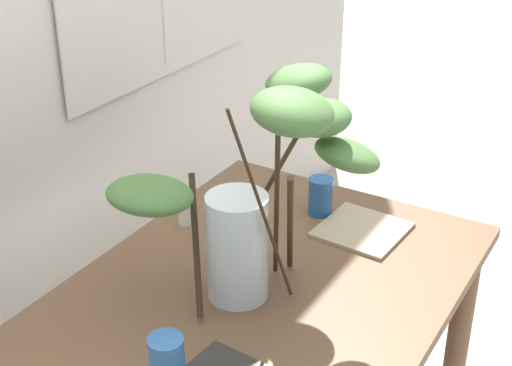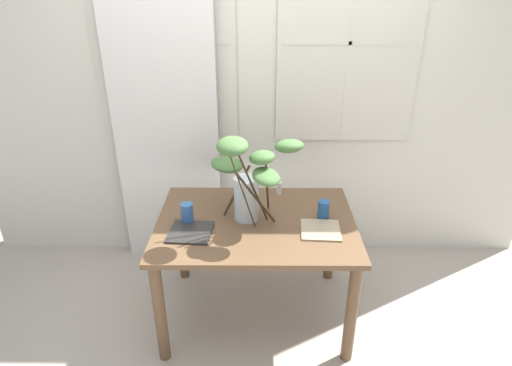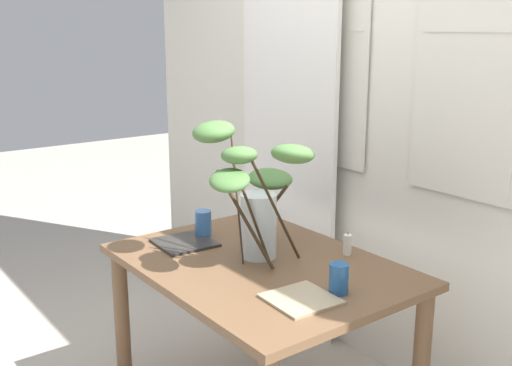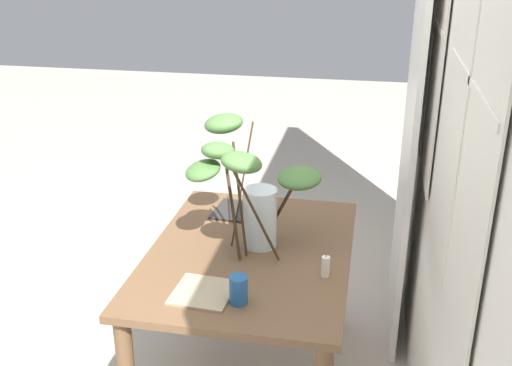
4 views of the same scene
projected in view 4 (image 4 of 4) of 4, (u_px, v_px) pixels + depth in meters
The scene contains 9 objects.
back_wall_with_windows at pixel (463, 91), 2.29m from camera, with size 4.35×0.14×3.03m.
curtain_sheer_side at pixel (409, 138), 3.08m from camera, with size 0.77×0.03×2.22m, color white.
dining_table at pixel (250, 272), 2.78m from camera, with size 1.24×0.91×0.74m.
vase_with_branches at pixel (252, 187), 2.66m from camera, with size 0.62×0.64×0.61m.
drinking_glass_blue_left at pixel (264, 200), 3.10m from camera, with size 0.08×0.08×0.13m, color #386BAD.
drinking_glass_blue_right at pixel (239, 290), 2.32m from camera, with size 0.07×0.07×0.12m, color #235693.
plate_square_left at pixel (239, 211), 3.11m from camera, with size 0.25×0.25×0.01m, color #2D2B28.
plate_square_right at pixel (203, 292), 2.40m from camera, with size 0.23×0.23×0.01m, color tan.
pillar_candle at pixel (326, 267), 2.51m from camera, with size 0.04×0.04×0.10m.
Camera 4 is at (2.37, 0.50, 2.07)m, focal length 42.14 mm.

